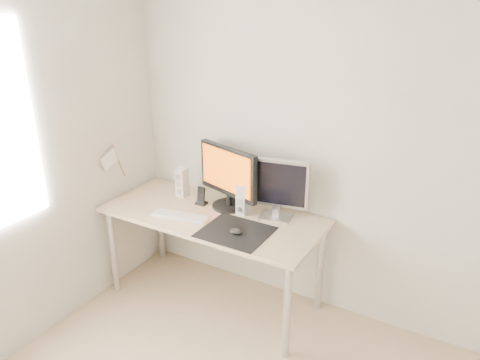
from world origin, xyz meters
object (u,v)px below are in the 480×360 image
at_px(mouse, 236,232).
at_px(keyboard, 180,216).
at_px(second_monitor, 277,186).
at_px(phone_dock, 201,199).
at_px(main_monitor, 228,175).
at_px(speaker_left, 182,182).
at_px(desk, 212,223).
at_px(speaker_right, 243,199).

height_order(mouse, keyboard, mouse).
xyz_separation_m(second_monitor, phone_dock, (-0.58, -0.08, -0.20)).
xyz_separation_m(main_monitor, keyboard, (-0.22, -0.31, -0.25)).
relative_size(main_monitor, speaker_left, 2.35).
bearing_deg(main_monitor, phone_dock, -163.57).
relative_size(mouse, second_monitor, 0.22).
bearing_deg(mouse, speaker_left, 154.12).
bearing_deg(second_monitor, main_monitor, -176.38).
xyz_separation_m(desk, second_monitor, (0.42, 0.18, 0.32)).
relative_size(desk, second_monitor, 3.56).
bearing_deg(speaker_left, second_monitor, 2.32).
distance_m(mouse, keyboard, 0.48).
height_order(second_monitor, phone_dock, second_monitor).
xyz_separation_m(second_monitor, keyboard, (-0.59, -0.33, -0.23)).
bearing_deg(speaker_right, keyboard, -143.89).
relative_size(mouse, phone_dock, 0.72).
xyz_separation_m(second_monitor, speaker_left, (-0.79, -0.03, -0.13)).
bearing_deg(mouse, keyboard, 176.85).
height_order(speaker_left, keyboard, speaker_left).
distance_m(desk, speaker_right, 0.29).
height_order(speaker_left, speaker_right, same).
relative_size(speaker_right, keyboard, 0.53).
bearing_deg(phone_dock, speaker_left, 166.27).
relative_size(second_monitor, speaker_right, 1.96).
bearing_deg(speaker_left, keyboard, -56.41).
distance_m(second_monitor, keyboard, 0.72).
distance_m(mouse, speaker_left, 0.76).
distance_m(main_monitor, keyboard, 0.45).
height_order(speaker_left, phone_dock, speaker_left).
xyz_separation_m(mouse, main_monitor, (-0.26, 0.34, 0.23)).
bearing_deg(main_monitor, keyboard, -124.73).
xyz_separation_m(mouse, phone_dock, (-0.46, 0.28, 0.02)).
bearing_deg(main_monitor, speaker_right, -17.20).
relative_size(mouse, desk, 0.06).
bearing_deg(speaker_left, desk, -21.74).
relative_size(mouse, speaker_right, 0.43).
xyz_separation_m(speaker_left, keyboard, (0.20, -0.30, -0.11)).
distance_m(main_monitor, phone_dock, 0.30).
bearing_deg(desk, speaker_right, 30.29).
distance_m(desk, second_monitor, 0.56).
xyz_separation_m(desk, keyboard, (-0.17, -0.15, 0.09)).
relative_size(second_monitor, keyboard, 1.04).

